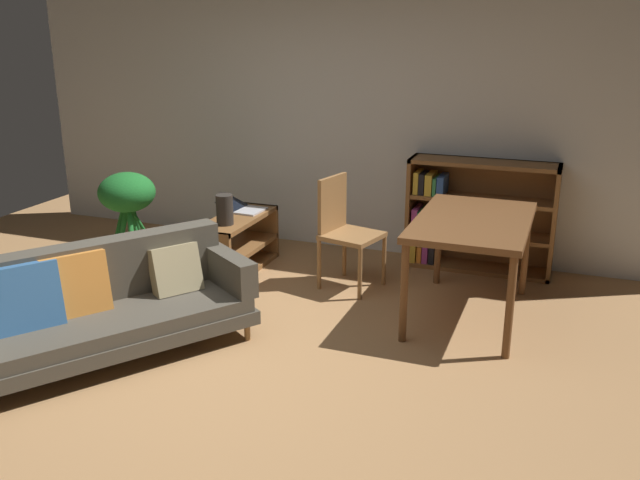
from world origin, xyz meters
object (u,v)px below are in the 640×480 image
Objects in this scene: dining_table at (473,229)px; fabric_couch at (105,303)px; desk_speaker at (225,210)px; bookshelf at (472,214)px; potted_floor_plant at (128,205)px; dining_chair_near at (344,227)px; open_laptop at (244,208)px; media_console at (238,245)px.

fabric_couch is at bearing -146.15° from dining_table.
bookshelf is (1.95, 1.10, -0.14)m from desk_speaker.
desk_speaker is 0.29× the size of potted_floor_plant.
dining_chair_near is at bearing 166.05° from dining_table.
open_laptop is 2.24m from dining_table.
media_console is at bearing 86.98° from fabric_couch.
bookshelf is at bearing 21.10° from potted_floor_plant.
fabric_couch is 2.00m from open_laptop.
media_console is at bearing -80.62° from open_laptop.
potted_floor_plant is (-0.98, -0.03, -0.04)m from desk_speaker.
bookshelf reaches higher than media_console.
desk_speaker is 2.12m from dining_table.
dining_chair_near is (1.03, 0.00, 0.28)m from media_console.
potted_floor_plant is 3.10m from dining_table.
dining_chair_near is 0.72× the size of bookshelf.
open_laptop is at bearing -162.25° from bookshelf.
open_laptop is 0.44× the size of dining_chair_near.
potted_floor_plant is at bearing -158.90° from bookshelf.
dining_table reaches higher than open_laptop.
open_laptop is 1.60× the size of desk_speaker.
media_console is 0.77× the size of bookshelf.
desk_speaker is 0.20× the size of bookshelf.
open_laptop is 0.32× the size of bookshelf.
potted_floor_plant reaches higher than dining_table.
bookshelf is (1.97, 0.86, 0.26)m from media_console.
dining_chair_near reaches higher than open_laptop.
bookshelf is (-0.17, 1.14, -0.20)m from dining_table.
bookshelf is at bearing 42.48° from dining_chair_near.
potted_floor_plant is at bearing -164.44° from media_console.
bookshelf is at bearing 29.39° from desk_speaker.
desk_speaker is 0.98m from potted_floor_plant.
open_laptop is at bearing 168.27° from dining_chair_near.
potted_floor_plant reaches higher than media_console.
dining_chair_near is (1.12, 1.77, 0.16)m from fabric_couch.
bookshelf is (2.00, 0.64, -0.03)m from open_laptop.
potted_floor_plant is at bearing -178.19° from desk_speaker.
desk_speaker is 1.04m from dining_chair_near.
bookshelf is (2.93, 1.13, -0.10)m from potted_floor_plant.
desk_speaker reaches higher than open_laptop.
potted_floor_plant reaches higher than open_laptop.
media_console is 0.36m from open_laptop.
media_console is 0.76× the size of dining_table.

